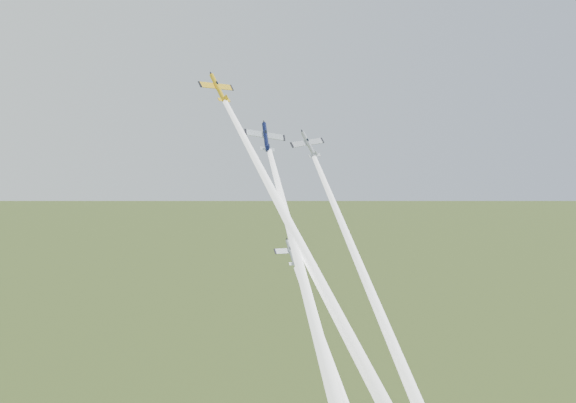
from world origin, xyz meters
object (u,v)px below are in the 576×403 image
object	(u,v)px
plane_yellow	(218,88)
plane_silver_low	(291,253)
plane_navy	(266,137)
plane_silver_right	(309,144)

from	to	relation	value
plane_yellow	plane_silver_low	bearing A→B (deg)	-64.40
plane_navy	plane_silver_low	bearing A→B (deg)	-53.41
plane_navy	plane_silver_low	xyz separation A→B (m)	(2.67, -5.06, -22.06)
plane_yellow	plane_silver_low	xyz separation A→B (m)	(9.83, -11.15, -31.47)
plane_yellow	plane_navy	distance (m)	13.30
plane_yellow	plane_silver_low	distance (m)	34.80
plane_navy	plane_silver_right	xyz separation A→B (m)	(13.06, 5.18, -1.77)
plane_silver_low	plane_yellow	bearing A→B (deg)	131.56
plane_yellow	plane_silver_right	size ratio (longest dim) A/B	1.05
plane_silver_right	plane_silver_low	bearing A→B (deg)	-137.24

